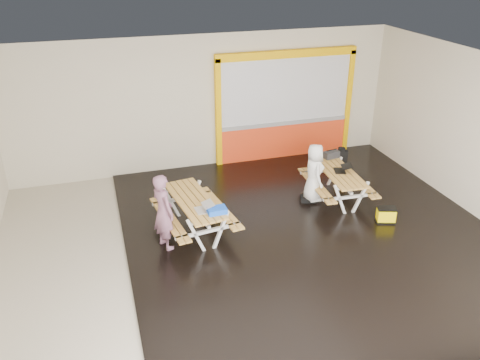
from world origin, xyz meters
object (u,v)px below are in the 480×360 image
object	(u,v)px
picnic_table_left	(194,208)
toolbox	(331,155)
laptop_right	(342,169)
dark_case	(308,198)
fluke_bag	(386,215)
laptop_left	(204,208)
person_right	(314,172)
backpack	(341,157)
person_left	(163,212)
picnic_table_right	(338,178)
blue_pouch	(217,210)

from	to	relation	value
picnic_table_left	toolbox	bearing A→B (deg)	18.34
laptop_right	dark_case	size ratio (longest dim) A/B	1.34
fluke_bag	laptop_left	bearing A→B (deg)	175.04
person_right	fluke_bag	xyz separation A→B (m)	(1.12, -1.32, -0.57)
laptop_left	laptop_right	world-z (taller)	laptop_left
laptop_left	toolbox	xyz separation A→B (m)	(3.58, 1.70, 0.00)
picnic_table_left	backpack	bearing A→B (deg)	18.46
person_left	dark_case	distance (m)	3.67
picnic_table_left	picnic_table_right	xyz separation A→B (m)	(3.48, 0.47, -0.03)
blue_pouch	backpack	world-z (taller)	backpack
laptop_left	toolbox	distance (m)	3.97
backpack	dark_case	distance (m)	1.56
laptop_right	blue_pouch	xyz separation A→B (m)	(-3.25, -1.09, 0.04)
person_left	toolbox	world-z (taller)	person_left
person_left	person_right	distance (m)	3.67
picnic_table_right	laptop_left	xyz separation A→B (m)	(-3.39, -0.96, 0.26)
picnic_table_left	laptop_left	size ratio (longest dim) A/B	5.75
person_left	laptop_right	size ratio (longest dim) A/B	3.37
person_left	fluke_bag	xyz separation A→B (m)	(4.68, -0.44, -0.61)
toolbox	person_left	bearing A→B (deg)	-159.79
backpack	dark_case	xyz separation A→B (m)	(-1.21, -0.80, -0.57)
picnic_table_right	laptop_right	bearing A→B (deg)	-25.93
laptop_left	fluke_bag	size ratio (longest dim) A/B	0.82
picnic_table_right	toolbox	size ratio (longest dim) A/B	4.86
person_left	dark_case	world-z (taller)	person_left
person_right	laptop_right	distance (m)	0.68
picnic_table_right	blue_pouch	world-z (taller)	blue_pouch
picnic_table_right	blue_pouch	bearing A→B (deg)	-160.42
picnic_table_right	person_left	bearing A→B (deg)	-168.37
picnic_table_right	person_right	world-z (taller)	person_right
person_right	picnic_table_right	bearing A→B (deg)	-86.94
picnic_table_left	fluke_bag	xyz separation A→B (m)	(4.00, -0.83, -0.39)
picnic_table_left	fluke_bag	size ratio (longest dim) A/B	4.71
laptop_right	laptop_left	bearing A→B (deg)	-165.10
laptop_left	backpack	bearing A→B (deg)	24.97
dark_case	fluke_bag	world-z (taller)	fluke_bag
toolbox	backpack	distance (m)	0.39
laptop_right	fluke_bag	distance (m)	1.46
picnic_table_right	picnic_table_left	bearing A→B (deg)	-172.28
picnic_table_left	fluke_bag	bearing A→B (deg)	-11.68
laptop_right	backpack	bearing A→B (deg)	63.63
picnic_table_right	person_right	xyz separation A→B (m)	(-0.60, 0.02, 0.21)
fluke_bag	laptop_right	bearing A→B (deg)	109.34
dark_case	toolbox	bearing A→B (deg)	37.99
person_right	laptop_right	xyz separation A→B (m)	(0.68, -0.06, 0.02)
laptop_left	fluke_bag	xyz separation A→B (m)	(3.91, -0.34, -0.63)
picnic_table_right	toolbox	bearing A→B (deg)	75.94
picnic_table_left	person_right	world-z (taller)	person_right
person_right	fluke_bag	size ratio (longest dim) A/B	2.95
person_right	backpack	size ratio (longest dim) A/B	2.87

